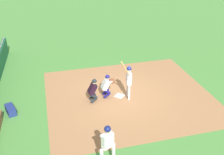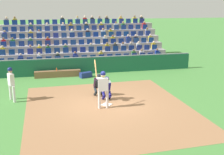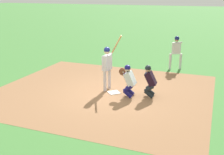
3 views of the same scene
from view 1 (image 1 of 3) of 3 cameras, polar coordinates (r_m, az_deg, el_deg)
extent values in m
plane|color=#47843C|center=(14.33, 1.61, -3.96)|extent=(160.00, 160.00, 0.00)
cube|color=#9A6C48|center=(14.44, 3.54, -3.71)|extent=(7.92, 8.85, 0.01)
cube|color=white|center=(14.32, 1.61, -3.90)|extent=(0.62, 0.62, 0.02)
cylinder|color=silver|center=(14.15, 3.37, -2.39)|extent=(0.14, 0.14, 0.87)
cylinder|color=silver|center=(13.84, 3.63, -3.15)|extent=(0.14, 0.14, 0.87)
cube|color=silver|center=(13.64, 3.59, -0.09)|extent=(0.49, 0.27, 0.61)
sphere|color=beige|center=(13.43, 3.65, 1.64)|extent=(0.22, 0.22, 0.22)
sphere|color=navy|center=(13.40, 3.65, 1.88)|extent=(0.25, 0.25, 0.25)
cylinder|color=silver|center=(13.45, 3.56, 0.90)|extent=(0.50, 0.19, 0.14)
cylinder|color=silver|center=(13.29, 3.70, 0.54)|extent=(0.18, 0.16, 0.13)
cylinder|color=tan|center=(13.00, 2.81, 1.93)|extent=(0.08, 0.48, 0.80)
sphere|color=black|center=(13.23, 3.64, 0.53)|extent=(0.06, 0.06, 0.06)
cylinder|color=navy|center=(14.36, -1.39, -3.17)|extent=(0.15, 0.39, 0.34)
cylinder|color=navy|center=(14.25, -1.40, -2.41)|extent=(0.15, 0.39, 0.33)
cylinder|color=navy|center=(14.09, -1.08, -3.81)|extent=(0.15, 0.39, 0.34)
cylinder|color=navy|center=(13.98, -1.08, -3.05)|extent=(0.15, 0.39, 0.33)
cube|color=white|center=(13.93, -1.41, -1.47)|extent=(0.44, 0.46, 0.60)
cube|color=navy|center=(13.95, -0.94, -1.41)|extent=(0.39, 0.25, 0.44)
sphere|color=beige|center=(13.78, -0.97, -0.10)|extent=(0.22, 0.22, 0.22)
cube|color=black|center=(13.78, -0.97, -0.10)|extent=(0.20, 0.12, 0.20)
sphere|color=navy|center=(13.75, -0.98, 0.12)|extent=(0.24, 0.24, 0.24)
cylinder|color=brown|center=(13.79, 0.06, -0.74)|extent=(0.08, 0.30, 0.30)
cylinder|color=white|center=(13.76, -0.61, -1.14)|extent=(0.17, 0.40, 0.22)
cylinder|color=#1C242A|center=(14.00, -4.18, -4.13)|extent=(0.17, 0.40, 0.34)
cylinder|color=#1C242A|center=(13.88, -4.21, -3.36)|extent=(0.17, 0.39, 0.33)
cylinder|color=#1C242A|center=(13.73, -3.85, -4.80)|extent=(0.17, 0.40, 0.34)
cylinder|color=#1C242A|center=(13.62, -3.88, -4.02)|extent=(0.17, 0.39, 0.33)
cube|color=black|center=(13.56, -4.20, -2.43)|extent=(0.46, 0.50, 0.60)
cube|color=#1C242A|center=(13.59, -3.73, -2.36)|extent=(0.40, 0.29, 0.44)
sphere|color=tan|center=(13.42, -3.74, -1.04)|extent=(0.22, 0.22, 0.22)
cube|color=black|center=(13.42, -3.74, -1.04)|extent=(0.21, 0.14, 0.19)
sphere|color=#1C242A|center=(13.39, -3.75, -0.81)|extent=(0.24, 0.24, 0.24)
cube|color=navy|center=(13.83, -20.76, -6.43)|extent=(0.89, 0.62, 0.35)
cylinder|color=silver|center=(10.35, 0.34, -15.60)|extent=(0.17, 0.17, 0.84)
cube|color=silver|center=(9.74, -0.94, -13.20)|extent=(0.38, 0.48, 0.60)
sphere|color=#A4755A|center=(9.46, -0.96, -11.16)|extent=(0.22, 0.22, 0.22)
sphere|color=navy|center=(9.42, -0.97, -10.88)|extent=(0.24, 0.24, 0.24)
cylinder|color=silver|center=(9.55, -1.30, -11.97)|extent=(0.23, 0.46, 0.14)
cylinder|color=silver|center=(9.48, -2.13, -12.36)|extent=(0.09, 0.15, 0.13)
camera|label=2|loc=(18.40, 46.93, 10.68)|focal=44.36mm
camera|label=3|loc=(21.78, -15.75, 17.16)|focal=43.91mm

